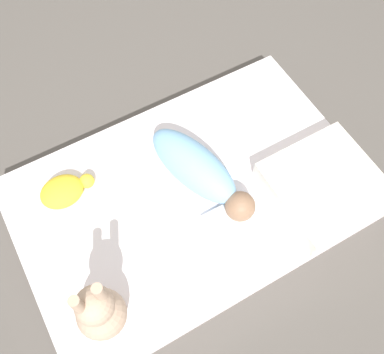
{
  "coord_description": "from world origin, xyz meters",
  "views": [
    {
      "loc": [
        -0.36,
        -0.64,
        1.61
      ],
      "look_at": [
        0.02,
        0.03,
        0.18
      ],
      "focal_mm": 42.0,
      "sensor_mm": 36.0,
      "label": 1
    }
  ],
  "objects_px": {
    "pillow": "(325,185)",
    "turtle_plush": "(64,191)",
    "bunny_plush": "(99,311)",
    "swaddled_baby": "(198,170)"
  },
  "relations": [
    {
      "from": "pillow",
      "to": "turtle_plush",
      "type": "height_order",
      "value": "pillow"
    },
    {
      "from": "swaddled_baby",
      "to": "pillow",
      "type": "relative_size",
      "value": 1.28
    },
    {
      "from": "swaddled_baby",
      "to": "bunny_plush",
      "type": "relative_size",
      "value": 1.5
    },
    {
      "from": "pillow",
      "to": "bunny_plush",
      "type": "relative_size",
      "value": 1.17
    },
    {
      "from": "pillow",
      "to": "turtle_plush",
      "type": "relative_size",
      "value": 1.87
    },
    {
      "from": "turtle_plush",
      "to": "bunny_plush",
      "type": "bearing_deg",
      "value": -96.93
    },
    {
      "from": "pillow",
      "to": "turtle_plush",
      "type": "bearing_deg",
      "value": 151.62
    },
    {
      "from": "pillow",
      "to": "bunny_plush",
      "type": "xyz_separation_m",
      "value": [
        -0.88,
        -0.03,
        0.08
      ]
    },
    {
      "from": "pillow",
      "to": "turtle_plush",
      "type": "xyz_separation_m",
      "value": [
        -0.83,
        0.45,
        -0.0
      ]
    },
    {
      "from": "pillow",
      "to": "turtle_plush",
      "type": "distance_m",
      "value": 0.94
    }
  ]
}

